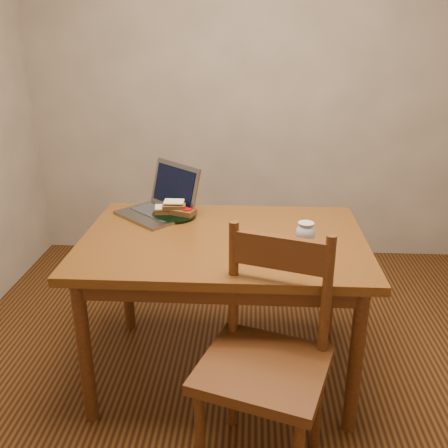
# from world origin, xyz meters

# --- Properties ---
(floor) EXTENTS (3.20, 3.20, 0.02)m
(floor) POSITION_xyz_m (0.00, 0.00, -0.01)
(floor) COLOR black
(floor) RESTS_ON ground
(back_wall) EXTENTS (3.20, 0.02, 2.60)m
(back_wall) POSITION_xyz_m (0.00, 1.61, 1.30)
(back_wall) COLOR gray
(back_wall) RESTS_ON floor
(front_wall) EXTENTS (3.20, 0.02, 2.60)m
(front_wall) POSITION_xyz_m (0.00, -1.61, 1.30)
(front_wall) COLOR gray
(front_wall) RESTS_ON floor
(table) EXTENTS (1.30, 0.90, 0.74)m
(table) POSITION_xyz_m (-0.11, 0.08, 0.65)
(table) COLOR #49200C
(table) RESTS_ON floor
(chair) EXTENTS (0.56, 0.55, 0.48)m
(chair) POSITION_xyz_m (0.08, -0.48, 0.52)
(chair) COLOR #3C1F0C
(chair) RESTS_ON floor
(plate) EXTENTS (0.23, 0.23, 0.02)m
(plate) POSITION_xyz_m (-0.38, 0.33, 0.75)
(plate) COLOR black
(plate) RESTS_ON table
(sandwich_cheese) EXTENTS (0.13, 0.09, 0.04)m
(sandwich_cheese) POSITION_xyz_m (-0.41, 0.34, 0.78)
(sandwich_cheese) COLOR #381E0C
(sandwich_cheese) RESTS_ON plate
(sandwich_tomato) EXTENTS (0.15, 0.12, 0.04)m
(sandwich_tomato) POSITION_xyz_m (-0.33, 0.32, 0.78)
(sandwich_tomato) COLOR #381E0C
(sandwich_tomato) RESTS_ON plate
(sandwich_top) EXTENTS (0.12, 0.08, 0.04)m
(sandwich_top) POSITION_xyz_m (-0.38, 0.34, 0.80)
(sandwich_top) COLOR #381E0C
(sandwich_top) RESTS_ON plate
(milk_glass) EXTENTS (0.08, 0.08, 0.16)m
(milk_glass) POSITION_xyz_m (0.24, -0.11, 0.82)
(milk_glass) COLOR white
(milk_glass) RESTS_ON table
(laptop) EXTENTS (0.47, 0.46, 0.25)m
(laptop) POSITION_xyz_m (-0.44, 0.39, 0.81)
(laptop) COLOR slate
(laptop) RESTS_ON table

